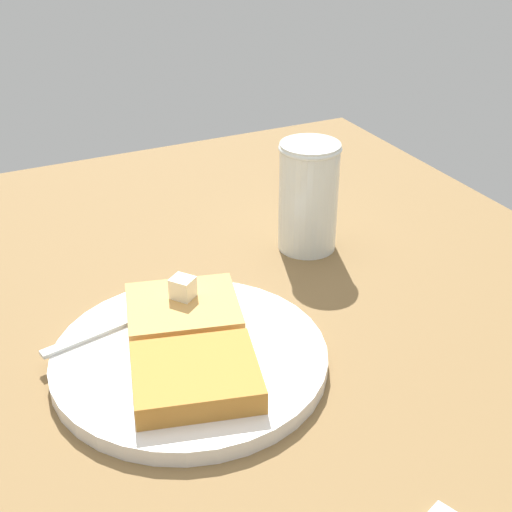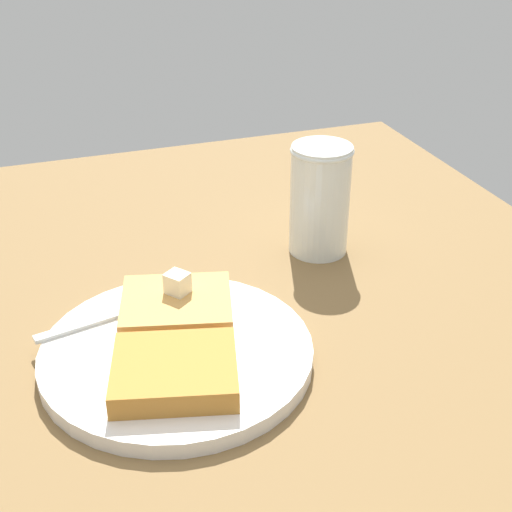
# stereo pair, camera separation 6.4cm
# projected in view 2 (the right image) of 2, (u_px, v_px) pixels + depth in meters

# --- Properties ---
(table_surface) EXTENTS (0.99, 0.99, 0.02)m
(table_surface) POSITION_uv_depth(u_px,v_px,m) (117.00, 395.00, 0.56)
(table_surface) COLOR brown
(table_surface) RESTS_ON ground
(plate) EXTENTS (0.22, 0.22, 0.01)m
(plate) POSITION_uv_depth(u_px,v_px,m) (177.00, 352.00, 0.58)
(plate) COLOR silver
(plate) RESTS_ON table_surface
(toast_slice_left) EXTENTS (0.10, 0.11, 0.02)m
(toast_slice_left) POSITION_uv_depth(u_px,v_px,m) (177.00, 307.00, 0.61)
(toast_slice_left) COLOR tan
(toast_slice_left) RESTS_ON plate
(toast_slice_middle) EXTENTS (0.10, 0.11, 0.02)m
(toast_slice_middle) POSITION_uv_depth(u_px,v_px,m) (175.00, 371.00, 0.53)
(toast_slice_middle) COLOR #B3762E
(toast_slice_middle) RESTS_ON plate
(butter_pat_primary) EXTENTS (0.02, 0.02, 0.02)m
(butter_pat_primary) POSITION_uv_depth(u_px,v_px,m) (177.00, 283.00, 0.61)
(butter_pat_primary) COLOR #F4EBC8
(butter_pat_primary) RESTS_ON toast_slice_left
(fork) EXTENTS (0.05, 0.16, 0.00)m
(fork) POSITION_uv_depth(u_px,v_px,m) (137.00, 308.00, 0.62)
(fork) COLOR silver
(fork) RESTS_ON plate
(syrup_jar) EXTENTS (0.06, 0.06, 0.11)m
(syrup_jar) POSITION_uv_depth(u_px,v_px,m) (320.00, 205.00, 0.72)
(syrup_jar) COLOR #5C2B11
(syrup_jar) RESTS_ON table_surface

